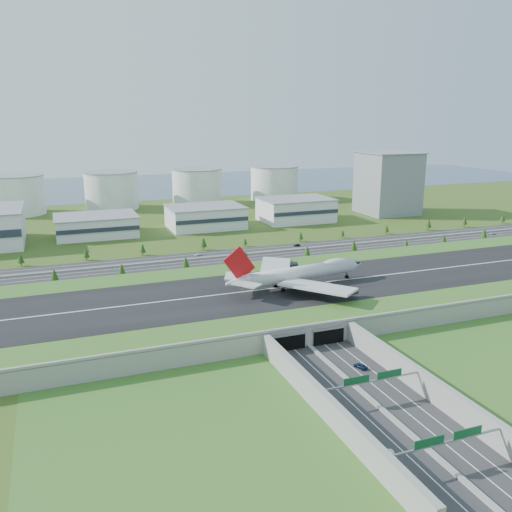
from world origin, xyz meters
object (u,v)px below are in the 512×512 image
object	(u,v)px
car_1	(391,455)
car_2	(361,366)
car_6	(492,234)
car_7	(198,255)
fuel_tank_a	(16,195)
car_0	(337,404)
office_tower	(388,183)
car_5	(297,245)
boeing_747	(298,273)

from	to	relation	value
car_1	car_2	xyz separation A→B (m)	(20.16, 48.46, 0.01)
car_6	car_1	bearing A→B (deg)	110.05
car_6	car_7	size ratio (longest dim) A/B	1.10
fuel_tank_a	car_0	xyz separation A→B (m)	(108.28, -403.72, -16.62)
car_0	car_6	world-z (taller)	car_0
car_0	car_1	size ratio (longest dim) A/B	0.97
car_0	car_7	world-z (taller)	car_0
fuel_tank_a	car_2	bearing A→B (deg)	-71.39
car_1	car_7	world-z (taller)	car_1
office_tower	car_1	distance (m)	381.68
car_1	car_5	xyz separation A→B (m)	(77.59, 226.13, -0.01)
boeing_747	car_6	size ratio (longest dim) A/B	15.17
car_1	car_6	bearing A→B (deg)	55.13
office_tower	car_0	size ratio (longest dim) A/B	12.37
office_tower	car_2	bearing A→B (deg)	-125.42
boeing_747	car_0	world-z (taller)	boeing_747
fuel_tank_a	car_1	world-z (taller)	fuel_tank_a
office_tower	car_7	world-z (taller)	office_tower
fuel_tank_a	car_1	distance (m)	445.74
car_1	car_6	distance (m)	311.56
car_5	car_2	bearing A→B (deg)	-3.89
car_2	car_6	xyz separation A→B (m)	(211.97, 159.34, -0.05)
car_0	car_5	world-z (taller)	car_0
car_5	office_tower	bearing A→B (deg)	138.24
car_6	car_7	xyz separation A→B (m)	(-225.51, 17.41, -0.04)
office_tower	car_6	xyz separation A→B (m)	(21.08, -109.10, -26.67)
boeing_747	office_tower	bearing A→B (deg)	39.69
car_5	fuel_tank_a	bearing A→B (deg)	-123.79
car_5	car_7	size ratio (longest dim) A/B	0.97
boeing_747	car_6	world-z (taller)	boeing_747
boeing_747	car_1	world-z (taller)	boeing_747
boeing_747	car_7	bearing A→B (deg)	94.48
office_tower	car_2	distance (m)	330.47
car_0	car_5	size ratio (longest dim) A/B	0.99
office_tower	car_1	world-z (taller)	office_tower
fuel_tank_a	boeing_747	distance (m)	340.62
office_tower	car_1	size ratio (longest dim) A/B	12.04
boeing_747	car_5	world-z (taller)	boeing_747
car_5	car_6	size ratio (longest dim) A/B	0.88
car_2	car_5	distance (m)	186.72
fuel_tank_a	car_2	xyz separation A→B (m)	(129.11, -383.44, -16.62)
car_2	car_5	size ratio (longest dim) A/B	1.22
boeing_747	car_2	xyz separation A→B (m)	(-8.65, -71.93, -13.88)
car_2	car_5	bearing A→B (deg)	-124.22
car_0	car_1	distance (m)	28.19
car_1	car_7	size ratio (longest dim) A/B	0.99
office_tower	car_0	xyz separation A→B (m)	(-211.72, -288.72, -26.62)
car_2	car_7	world-z (taller)	car_2
car_2	car_5	world-z (taller)	car_2
fuel_tank_a	car_7	distance (m)	237.39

